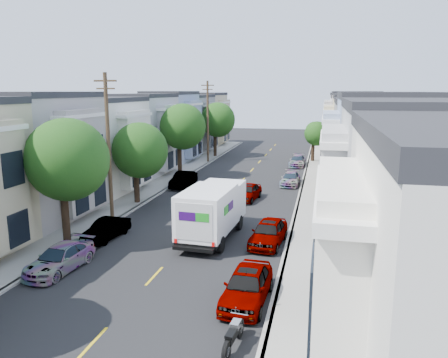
% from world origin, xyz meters
% --- Properties ---
extents(ground, '(160.00, 160.00, 0.00)m').
position_xyz_m(ground, '(0.00, 0.00, 0.00)').
color(ground, black).
rests_on(ground, ground).
extents(road_slab, '(12.00, 70.00, 0.02)m').
position_xyz_m(road_slab, '(0.00, 15.00, 0.01)').
color(road_slab, black).
rests_on(road_slab, ground).
extents(curb_left, '(0.30, 70.00, 0.15)m').
position_xyz_m(curb_left, '(-6.05, 15.00, 0.07)').
color(curb_left, gray).
rests_on(curb_left, ground).
extents(curb_right, '(0.30, 70.00, 0.15)m').
position_xyz_m(curb_right, '(6.05, 15.00, 0.07)').
color(curb_right, gray).
rests_on(curb_right, ground).
extents(sidewalk_left, '(2.60, 70.00, 0.15)m').
position_xyz_m(sidewalk_left, '(-7.35, 15.00, 0.07)').
color(sidewalk_left, gray).
rests_on(sidewalk_left, ground).
extents(sidewalk_right, '(2.60, 70.00, 0.15)m').
position_xyz_m(sidewalk_right, '(7.35, 15.00, 0.07)').
color(sidewalk_right, gray).
rests_on(sidewalk_right, ground).
extents(centerline, '(0.12, 70.00, 0.01)m').
position_xyz_m(centerline, '(0.00, 15.00, 0.00)').
color(centerline, gold).
rests_on(centerline, ground).
extents(townhouse_row_left, '(5.00, 70.00, 8.50)m').
position_xyz_m(townhouse_row_left, '(-11.15, 15.00, 0.00)').
color(townhouse_row_left, gray).
rests_on(townhouse_row_left, ground).
extents(townhouse_row_right, '(5.00, 70.00, 8.50)m').
position_xyz_m(townhouse_row_right, '(11.15, 15.00, 0.00)').
color(townhouse_row_right, gray).
rests_on(townhouse_row_right, ground).
extents(tree_b, '(4.70, 4.70, 7.50)m').
position_xyz_m(tree_b, '(-6.30, -3.08, 5.13)').
color(tree_b, black).
rests_on(tree_b, ground).
extents(tree_c, '(4.41, 4.41, 6.57)m').
position_xyz_m(tree_c, '(-6.30, 6.89, 4.34)').
color(tree_c, black).
rests_on(tree_c, ground).
extents(tree_d, '(4.70, 4.70, 7.71)m').
position_xyz_m(tree_d, '(-6.30, 17.74, 5.34)').
color(tree_d, black).
rests_on(tree_d, ground).
extents(tree_e, '(4.70, 4.70, 7.44)m').
position_xyz_m(tree_e, '(-6.30, 32.93, 5.07)').
color(tree_e, black).
rests_on(tree_e, ground).
extents(tree_far_r, '(3.10, 3.10, 5.19)m').
position_xyz_m(tree_far_r, '(6.90, 31.49, 3.60)').
color(tree_far_r, black).
rests_on(tree_far_r, ground).
extents(utility_pole_near, '(1.60, 0.26, 10.00)m').
position_xyz_m(utility_pole_near, '(-6.30, 2.00, 5.15)').
color(utility_pole_near, '#42301E').
rests_on(utility_pole_near, ground).
extents(utility_pole_far, '(1.60, 0.26, 10.00)m').
position_xyz_m(utility_pole_far, '(-6.30, 28.00, 5.15)').
color(utility_pole_far, '#42301E').
rests_on(utility_pole_far, ground).
extents(fedex_truck, '(2.63, 6.83, 3.28)m').
position_xyz_m(fedex_truck, '(1.39, 0.15, 1.83)').
color(fedex_truck, white).
rests_on(fedex_truck, ground).
extents(lead_sedan, '(2.16, 4.39, 1.37)m').
position_xyz_m(lead_sedan, '(1.89, 10.06, 0.68)').
color(lead_sedan, black).
rests_on(lead_sedan, ground).
extents(parked_left_b, '(2.12, 4.36, 1.27)m').
position_xyz_m(parked_left_b, '(-4.90, -6.39, 0.63)').
color(parked_left_b, black).
rests_on(parked_left_b, ground).
extents(parked_left_c, '(1.66, 3.79, 1.23)m').
position_xyz_m(parked_left_c, '(-4.90, -1.50, 0.61)').
color(parked_left_c, gray).
rests_on(parked_left_c, ground).
extents(parked_left_d, '(1.58, 4.30, 1.43)m').
position_xyz_m(parked_left_d, '(-4.90, 13.67, 0.71)').
color(parked_left_d, maroon).
rests_on(parked_left_d, ground).
extents(parked_right_a, '(1.98, 4.75, 1.52)m').
position_xyz_m(parked_right_a, '(4.90, -7.62, 0.76)').
color(parked_right_a, slate).
rests_on(parked_right_a, ground).
extents(parked_right_b, '(2.21, 4.71, 1.48)m').
position_xyz_m(parked_right_b, '(4.90, -0.25, 0.74)').
color(parked_right_b, silver).
rests_on(parked_right_b, ground).
extents(parked_right_c, '(1.80, 4.09, 1.22)m').
position_xyz_m(parked_right_c, '(4.90, 16.74, 0.61)').
color(parked_right_c, black).
rests_on(parked_right_c, ground).
extents(parked_right_d, '(1.87, 4.31, 1.28)m').
position_xyz_m(parked_right_d, '(4.90, 27.73, 0.64)').
color(parked_right_d, '#110D38').
rests_on(parked_right_d, ground).
extents(motorcycle, '(0.31, 2.25, 0.89)m').
position_xyz_m(motorcycle, '(5.03, -11.08, 0.47)').
color(motorcycle, black).
rests_on(motorcycle, ground).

